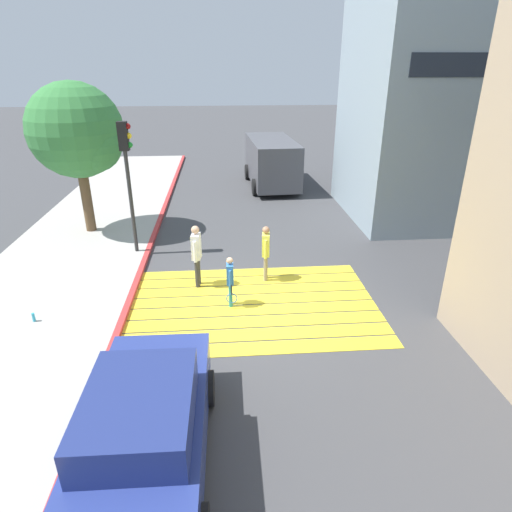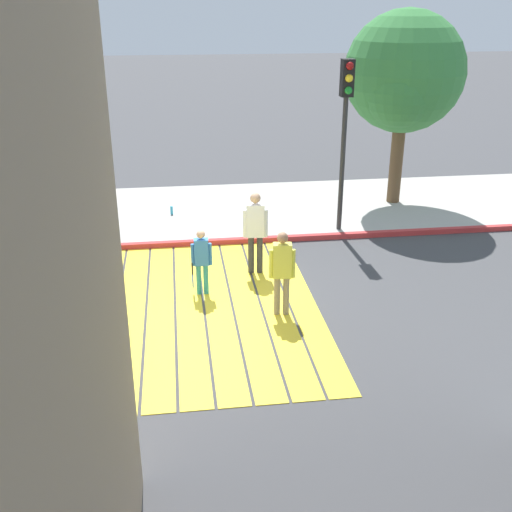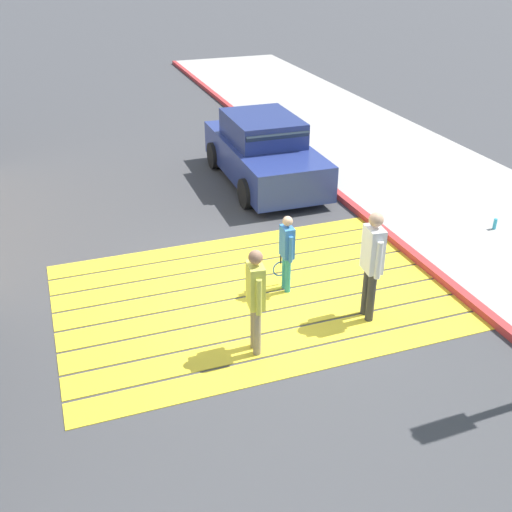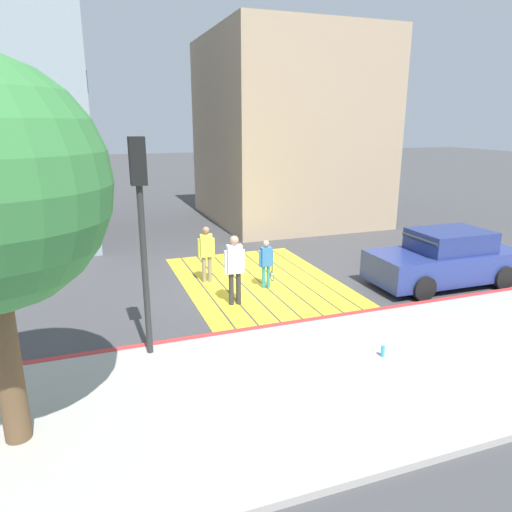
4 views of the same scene
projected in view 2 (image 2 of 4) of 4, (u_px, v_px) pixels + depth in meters
name	position (u px, v px, depth m)	size (l,w,h in m)	color
ground_plane	(204.00, 307.00, 11.69)	(120.00, 120.00, 0.00)	#424244
crosswalk_stripes	(204.00, 307.00, 11.69)	(6.40, 4.35, 0.01)	yellow
sidewalk_west	(192.00, 212.00, 16.78)	(4.80, 40.00, 0.12)	#ADA8A0
curb_painted	(196.00, 243.00, 14.63)	(0.16, 40.00, 0.13)	#BC3333
traffic_light_corner	(345.00, 113.00, 14.23)	(0.39, 0.28, 4.24)	#2D2D2D
street_tree	(404.00, 76.00, 16.02)	(3.20, 3.20, 5.32)	brown
water_bottle	(172.00, 210.00, 16.39)	(0.07, 0.07, 0.22)	#33A5BF
pedestrian_adult_lead	(282.00, 268.00, 11.07)	(0.25, 0.48, 1.65)	gray
pedestrian_adult_trailing	(255.00, 227.00, 12.78)	(0.27, 0.52, 1.80)	#333338
pedestrian_child_with_racket	(201.00, 259.00, 11.93)	(0.28, 0.41, 1.37)	teal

